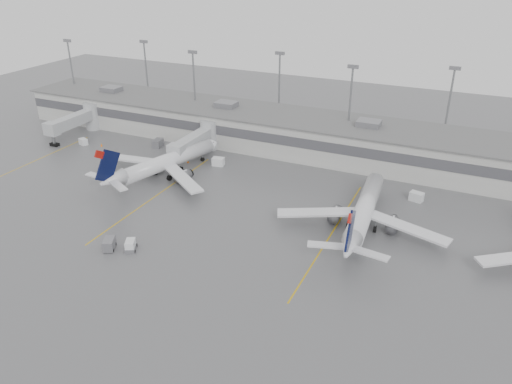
% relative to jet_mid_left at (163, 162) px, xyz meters
% --- Properties ---
extents(ground, '(260.00, 260.00, 0.00)m').
position_rel_jet_mid_left_xyz_m(ground, '(21.07, -31.91, -3.22)').
color(ground, '#525355').
rests_on(ground, ground).
extents(terminal, '(152.00, 17.00, 9.45)m').
position_rel_jet_mid_left_xyz_m(terminal, '(21.06, 26.07, 0.95)').
color(terminal, '#ACACA6').
rests_on(terminal, ground).
extents(light_masts, '(142.40, 8.00, 20.60)m').
position_rel_jet_mid_left_xyz_m(light_masts, '(21.07, 31.84, 8.81)').
color(light_masts, gray).
rests_on(light_masts, ground).
extents(jet_bridge_left, '(4.00, 17.20, 7.00)m').
position_rel_jet_mid_left_xyz_m(jet_bridge_left, '(-34.43, 13.81, 0.65)').
color(jet_bridge_left, '#9C9FA2').
rests_on(jet_bridge_left, ground).
extents(jet_bridge_right, '(4.00, 17.20, 7.00)m').
position_rel_jet_mid_left_xyz_m(jet_bridge_right, '(0.57, 13.81, 0.65)').
color(jet_bridge_right, '#9C9FA2').
rests_on(jet_bridge_right, ground).
extents(stand_markings, '(105.25, 40.00, 0.01)m').
position_rel_jet_mid_left_xyz_m(stand_markings, '(21.07, -7.91, -3.21)').
color(stand_markings, '#C79A0B').
rests_on(stand_markings, ground).
extents(jet_mid_left, '(27.47, 31.23, 10.36)m').
position_rel_jet_mid_left_xyz_m(jet_mid_left, '(0.00, 0.00, 0.00)').
color(jet_mid_left, silver).
rests_on(jet_mid_left, ground).
extents(jet_mid_right, '(28.88, 32.45, 10.50)m').
position_rel_jet_mid_left_xyz_m(jet_mid_right, '(42.72, -3.83, 0.04)').
color(jet_mid_right, silver).
rests_on(jet_mid_right, ground).
extents(baggage_tug, '(2.61, 3.04, 1.67)m').
position_rel_jet_mid_left_xyz_m(baggage_tug, '(11.08, -25.84, -2.57)').
color(baggage_tug, silver).
rests_on(baggage_tug, ground).
extents(baggage_cart, '(2.69, 3.19, 1.78)m').
position_rel_jet_mid_left_xyz_m(baggage_cart, '(7.88, -27.04, -2.29)').
color(baggage_cart, slate).
rests_on(baggage_cart, ground).
extents(gse_uld_a, '(2.51, 2.10, 1.52)m').
position_rel_jet_mid_left_xyz_m(gse_uld_a, '(-28.65, 7.65, -2.46)').
color(gse_uld_a, silver).
rests_on(gse_uld_a, ground).
extents(gse_uld_b, '(2.79, 2.09, 1.80)m').
position_rel_jet_mid_left_xyz_m(gse_uld_b, '(7.33, 10.01, -2.32)').
color(gse_uld_b, silver).
rests_on(gse_uld_b, ground).
extents(gse_uld_c, '(2.77, 2.19, 1.73)m').
position_rel_jet_mid_left_xyz_m(gse_uld_c, '(49.53, 10.61, -2.36)').
color(gse_uld_c, silver).
rests_on(gse_uld_c, ground).
extents(gse_loader, '(2.29, 3.21, 1.85)m').
position_rel_jet_mid_left_xyz_m(gse_loader, '(-11.35, 14.08, -2.29)').
color(gse_loader, slate).
rests_on(gse_loader, ground).
extents(cone_a, '(0.49, 0.49, 0.79)m').
position_rel_jet_mid_left_xyz_m(cone_a, '(-23.94, 8.57, -2.82)').
color(cone_a, '#FE6905').
rests_on(cone_a, ground).
extents(cone_b, '(0.49, 0.49, 0.78)m').
position_rel_jet_mid_left_xyz_m(cone_b, '(0.39, 8.60, -2.83)').
color(cone_b, '#FE6905').
rests_on(cone_b, ground).
extents(cone_c, '(0.47, 0.47, 0.75)m').
position_rel_jet_mid_left_xyz_m(cone_c, '(40.51, 2.11, -2.84)').
color(cone_c, '#FE6905').
rests_on(cone_c, ground).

